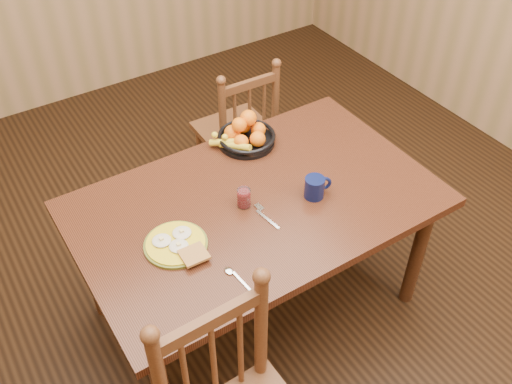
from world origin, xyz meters
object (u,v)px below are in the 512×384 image
coffee_mug (315,187)px  fruit_bowl (245,135)px  chair_far (238,131)px  dining_table (256,214)px  breakfast_plate (177,244)px

coffee_mug → fruit_bowl: bearing=96.6°
chair_far → coffee_mug: bearing=81.0°
dining_table → coffee_mug: size_ratio=12.02×
chair_far → coffee_mug: chair_far is taller
breakfast_plate → coffee_mug: 0.66m
chair_far → breakfast_plate: 1.27m
dining_table → breakfast_plate: breakfast_plate is taller
coffee_mug → fruit_bowl: 0.50m
coffee_mug → chair_far: bearing=79.8°
dining_table → coffee_mug: bearing=-25.6°
chair_far → fruit_bowl: 0.63m
chair_far → breakfast_plate: chair_far is taller
dining_table → breakfast_plate: size_ratio=5.54×
breakfast_plate → coffee_mug: size_ratio=2.17×
dining_table → breakfast_plate: 0.44m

